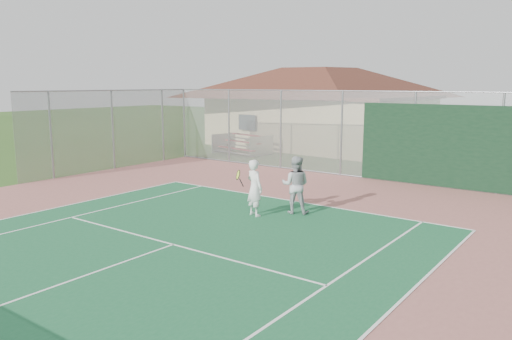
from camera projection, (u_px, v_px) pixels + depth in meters
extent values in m
cylinder|color=gray|center=(184.00, 124.00, 25.79)|extent=(0.08, 0.08, 3.50)
cylinder|color=gray|center=(229.00, 126.00, 24.04)|extent=(0.08, 0.08, 3.50)
cylinder|color=gray|center=(281.00, 130.00, 22.28)|extent=(0.08, 0.08, 3.50)
cylinder|color=gray|center=(341.00, 134.00, 20.53)|extent=(0.08, 0.08, 3.50)
cylinder|color=gray|center=(413.00, 138.00, 18.77)|extent=(0.08, 0.08, 3.50)
cylinder|color=gray|center=(500.00, 144.00, 17.01)|extent=(0.08, 0.08, 3.50)
cylinder|color=gray|center=(366.00, 91.00, 19.64)|extent=(20.00, 0.05, 0.05)
cylinder|color=gray|center=(362.00, 177.00, 20.23)|extent=(20.00, 0.05, 0.05)
cube|color=#999EA0|center=(364.00, 135.00, 19.94)|extent=(20.00, 0.02, 3.50)
cube|color=black|center=(500.00, 150.00, 17.01)|extent=(10.00, 0.04, 3.00)
cylinder|color=gray|center=(163.00, 125.00, 24.60)|extent=(0.08, 0.08, 3.50)
cylinder|color=gray|center=(113.00, 130.00, 22.22)|extent=(0.08, 0.08, 3.50)
cylinder|color=gray|center=(51.00, 135.00, 19.85)|extent=(0.08, 0.08, 3.50)
cube|color=#999EA0|center=(113.00, 130.00, 22.22)|extent=(0.02, 9.00, 3.50)
cube|color=#CAB681|center=(318.00, 122.00, 30.52)|extent=(12.42, 8.79, 2.96)
cube|color=#582D20|center=(319.00, 97.00, 30.26)|extent=(12.95, 9.32, 0.18)
pyramid|color=#582D20|center=(320.00, 68.00, 29.96)|extent=(13.66, 9.67, 1.78)
cube|color=black|center=(314.00, 136.00, 26.28)|extent=(0.89, 0.06, 2.07)
cube|color=#A32825|center=(236.00, 149.00, 26.88)|extent=(2.81, 0.79, 0.05)
cube|color=#B2B5BA|center=(234.00, 153.00, 26.73)|extent=(2.81, 0.76, 0.04)
cube|color=#A32825|center=(242.00, 142.00, 27.23)|extent=(2.81, 0.79, 0.05)
cube|color=#B2B5BA|center=(240.00, 146.00, 27.08)|extent=(2.81, 0.76, 0.04)
cube|color=#A32825|center=(248.00, 135.00, 27.58)|extent=(2.81, 0.79, 0.05)
cube|color=#B2B5BA|center=(245.00, 139.00, 27.43)|extent=(2.81, 0.76, 0.04)
cube|color=#B2B5BA|center=(224.00, 143.00, 28.02)|extent=(0.38, 1.67, 1.03)
cube|color=#B2B5BA|center=(262.00, 146.00, 26.49)|extent=(0.38, 1.67, 1.03)
imported|color=white|center=(255.00, 188.00, 14.32)|extent=(0.69, 0.56, 1.64)
imported|color=#ABADB0|center=(296.00, 186.00, 14.58)|extent=(1.01, 0.91, 1.69)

